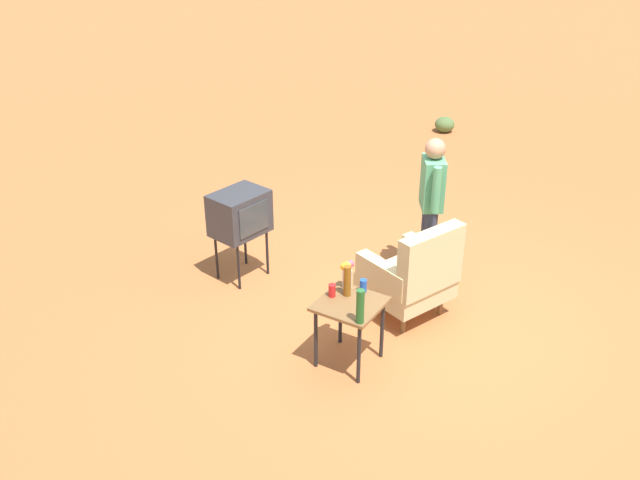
# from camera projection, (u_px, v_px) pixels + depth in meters

# --- Properties ---
(ground_plane) EXTENTS (60.00, 60.00, 0.00)m
(ground_plane) POSITION_uv_depth(u_px,v_px,m) (413.00, 312.00, 7.28)
(ground_plane) COLOR #AD6033
(armchair) EXTENTS (0.99, 1.00, 1.06)m
(armchair) POSITION_uv_depth(u_px,v_px,m) (413.00, 274.00, 6.99)
(armchair) COLOR brown
(armchair) RESTS_ON ground
(side_table) EXTENTS (0.56, 0.56, 0.65)m
(side_table) POSITION_uv_depth(u_px,v_px,m) (350.00, 312.00, 6.29)
(side_table) COLOR black
(side_table) RESTS_ON ground
(tv_on_stand) EXTENTS (0.66, 0.53, 1.03)m
(tv_on_stand) POSITION_uv_depth(u_px,v_px,m) (240.00, 214.00, 7.57)
(tv_on_stand) COLOR black
(tv_on_stand) RESTS_ON ground
(person_standing) EXTENTS (0.50, 0.38, 1.64)m
(person_standing) POSITION_uv_depth(u_px,v_px,m) (431.00, 201.00, 7.50)
(person_standing) COLOR #2D3347
(person_standing) RESTS_ON ground
(soda_can_red) EXTENTS (0.07, 0.07, 0.12)m
(soda_can_red) POSITION_uv_depth(u_px,v_px,m) (332.00, 290.00, 6.31)
(soda_can_red) COLOR red
(soda_can_red) RESTS_ON side_table
(soda_can_blue) EXTENTS (0.07, 0.07, 0.12)m
(soda_can_blue) POSITION_uv_depth(u_px,v_px,m) (363.00, 286.00, 6.38)
(soda_can_blue) COLOR blue
(soda_can_blue) RESTS_ON side_table
(bottle_tall_amber) EXTENTS (0.07, 0.07, 0.30)m
(bottle_tall_amber) POSITION_uv_depth(u_px,v_px,m) (347.00, 281.00, 6.28)
(bottle_tall_amber) COLOR brown
(bottle_tall_amber) RESTS_ON side_table
(bottle_wine_green) EXTENTS (0.07, 0.07, 0.32)m
(bottle_wine_green) POSITION_uv_depth(u_px,v_px,m) (360.00, 306.00, 5.89)
(bottle_wine_green) COLOR #1E5623
(bottle_wine_green) RESTS_ON side_table
(flower_vase) EXTENTS (0.15, 0.09, 0.27)m
(flower_vase) POSITION_uv_depth(u_px,v_px,m) (347.00, 273.00, 6.41)
(flower_vase) COLOR silver
(flower_vase) RESTS_ON side_table
(shrub_mid) EXTENTS (0.35, 0.35, 0.27)m
(shrub_mid) POSITION_uv_depth(u_px,v_px,m) (445.00, 124.00, 12.30)
(shrub_mid) COLOR #516B38
(shrub_mid) RESTS_ON ground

